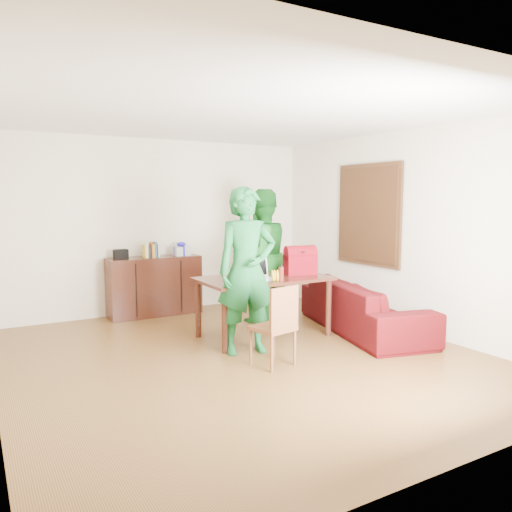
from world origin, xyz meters
TOP-DOWN VIEW (x-y plane):
  - room at (0.01, 0.13)m, footprint 5.20×5.70m
  - table at (0.63, 0.63)m, footprint 1.67×0.94m
  - chair at (0.15, -0.39)m, footprint 0.47×0.46m
  - person_near at (0.13, 0.16)m, footprint 0.77×0.57m
  - person_far at (1.03, 1.38)m, footprint 1.05×0.89m
  - laptop at (0.47, 0.53)m, footprint 0.42×0.34m
  - bananas at (0.60, 0.29)m, footprint 0.16×0.11m
  - bottle at (0.67, 0.28)m, footprint 0.08×0.08m
  - red_bag at (1.18, 0.60)m, footprint 0.45×0.33m
  - sofa at (1.95, 0.20)m, footprint 1.43×2.45m

SIDE VIEW (x-z plane):
  - chair at x=0.15m, z-range -0.18..0.69m
  - sofa at x=1.95m, z-range 0.00..0.67m
  - table at x=0.63m, z-range 0.29..1.07m
  - bananas at x=0.60m, z-range 0.78..0.83m
  - laptop at x=0.47m, z-range 0.70..0.95m
  - bottle at x=0.67m, z-range 0.78..0.98m
  - red_bag at x=1.18m, z-range 0.78..1.08m
  - person_far at x=1.03m, z-range 0.00..1.92m
  - person_near at x=0.13m, z-range 0.00..1.92m
  - room at x=0.01m, z-range -0.14..2.76m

